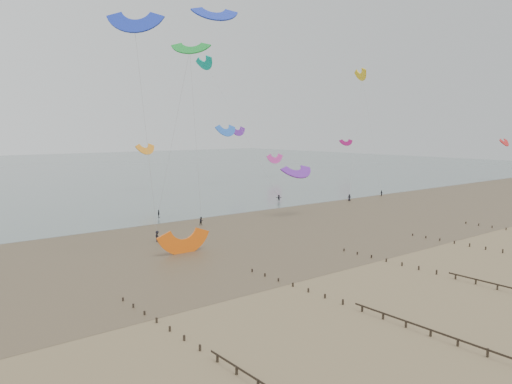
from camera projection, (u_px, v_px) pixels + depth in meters
ground at (393, 273)px, 65.06m from camera, size 500.00×500.00×0.00m
sea_and_shore at (219, 234)px, 89.25m from camera, size 500.00×665.00×0.03m
kitesurfers at (241, 211)px, 109.03m from camera, size 102.97×24.38×1.89m
grounded_kite at (185, 253)px, 75.76m from camera, size 7.41×5.82×4.03m
kites_airborne at (55, 120)px, 116.67m from camera, size 235.16×119.56×41.55m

